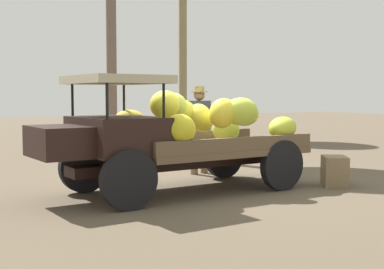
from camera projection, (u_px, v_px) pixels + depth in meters
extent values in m
plane|color=brown|center=(205.00, 188.00, 9.00)|extent=(60.00, 60.00, 0.00)
cube|color=black|center=(187.00, 163.00, 8.66)|extent=(4.02, 0.82, 0.16)
cylinder|color=black|center=(129.00, 180.00, 7.21)|extent=(0.84, 0.22, 0.83)
cylinder|color=black|center=(84.00, 167.00, 8.54)|extent=(0.84, 0.22, 0.83)
cylinder|color=black|center=(282.00, 165.00, 8.74)|extent=(0.84, 0.22, 0.83)
cylinder|color=black|center=(224.00, 156.00, 10.07)|extent=(0.84, 0.22, 0.83)
cube|color=brown|center=(209.00, 150.00, 8.90)|extent=(3.15, 2.00, 0.10)
cube|color=brown|center=(239.00, 144.00, 8.22)|extent=(2.99, 0.36, 0.22)
cube|color=brown|center=(184.00, 138.00, 9.55)|extent=(2.99, 0.36, 0.22)
cube|color=black|center=(117.00, 135.00, 7.94)|extent=(1.24, 1.62, 0.55)
cube|color=black|center=(58.00, 142.00, 7.45)|extent=(0.80, 1.13, 0.44)
cylinder|color=black|center=(107.00, 99.00, 7.12)|extent=(0.04, 0.04, 0.55)
cylinder|color=black|center=(72.00, 98.00, 8.20)|extent=(0.04, 0.04, 0.55)
cylinder|color=black|center=(164.00, 99.00, 7.60)|extent=(0.04, 0.04, 0.55)
cylinder|color=black|center=(124.00, 98.00, 8.68)|extent=(0.04, 0.04, 0.55)
cube|color=#B4AD8D|center=(116.00, 80.00, 7.88)|extent=(1.36, 1.63, 0.12)
ellipsoid|color=#B7CE3D|center=(240.00, 112.00, 8.51)|extent=(0.74, 0.72, 0.54)
ellipsoid|color=#BED038|center=(282.00, 128.00, 9.02)|extent=(0.76, 0.74, 0.45)
ellipsoid|color=gold|center=(129.00, 122.00, 8.70)|extent=(0.69, 0.66, 0.46)
ellipsoid|color=#98AD40|center=(245.00, 115.00, 8.99)|extent=(0.50, 0.52, 0.47)
ellipsoid|color=yellow|center=(180.00, 129.00, 7.79)|extent=(0.72, 0.77, 0.60)
ellipsoid|color=#BED243|center=(226.00, 129.00, 9.51)|extent=(0.67, 0.68, 0.60)
ellipsoid|color=yellow|center=(165.00, 105.00, 8.64)|extent=(0.70, 0.71, 0.55)
ellipsoid|color=gold|center=(177.00, 112.00, 8.83)|extent=(0.78, 0.67, 0.54)
ellipsoid|color=gold|center=(243.00, 114.00, 9.78)|extent=(0.72, 0.65, 0.45)
ellipsoid|color=yellow|center=(201.00, 118.00, 8.92)|extent=(0.77, 0.76, 0.63)
ellipsoid|color=yellow|center=(223.00, 113.00, 8.51)|extent=(0.72, 0.75, 0.62)
ellipsoid|color=#AEC144|center=(173.00, 106.00, 8.77)|extent=(0.77, 0.78, 0.59)
cylinder|color=olive|center=(204.00, 152.00, 10.66)|extent=(0.15, 0.15, 0.84)
cylinder|color=olive|center=(194.00, 153.00, 10.50)|extent=(0.15, 0.15, 0.84)
cube|color=#383C45|center=(199.00, 116.00, 10.53)|extent=(0.44, 0.31, 0.62)
cylinder|color=#383C45|center=(206.00, 112.00, 10.50)|extent=(0.37, 0.34, 0.10)
cylinder|color=#383C45|center=(199.00, 112.00, 10.38)|extent=(0.27, 0.40, 0.10)
sphere|color=olive|center=(199.00, 95.00, 10.49)|extent=(0.22, 0.22, 0.22)
cylinder|color=#98804C|center=(199.00, 92.00, 10.49)|extent=(0.34, 0.34, 0.02)
cylinder|color=#98804C|center=(199.00, 89.00, 10.48)|extent=(0.20, 0.20, 0.10)
cube|color=#7D6648|center=(335.00, 171.00, 9.15)|extent=(0.63, 0.69, 0.52)
cylinder|color=#847652|center=(183.00, 40.00, 20.72)|extent=(0.32, 0.32, 7.44)
cylinder|color=#6C584D|center=(111.00, 0.00, 14.76)|extent=(0.29, 0.29, 8.43)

